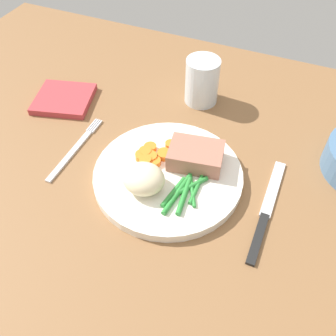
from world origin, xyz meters
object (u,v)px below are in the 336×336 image
object	(u,v)px
fork	(75,149)
knife	(266,211)
meat_portion	(196,156)
dinner_plate	(168,175)
water_glass	(202,84)
napkin	(64,99)

from	to	relation	value
fork	knife	bearing A→B (deg)	-2.12
knife	meat_portion	bearing A→B (deg)	161.31
dinner_plate	fork	distance (cm)	17.71
water_glass	knife	bearing A→B (deg)	-49.98
knife	water_glass	world-z (taller)	water_glass
knife	water_glass	distance (cm)	29.03
meat_portion	fork	world-z (taller)	meat_portion
fork	dinner_plate	bearing A→B (deg)	-1.24
meat_portion	knife	bearing A→B (deg)	-17.38
meat_portion	fork	bearing A→B (deg)	-169.01
dinner_plate	meat_portion	xyz separation A→B (cm)	(3.27, 3.81, 2.36)
fork	water_glass	world-z (taller)	water_glass
dinner_plate	meat_portion	bearing A→B (deg)	49.40
fork	water_glass	size ratio (longest dim) A/B	1.83
fork	napkin	bearing A→B (deg)	129.13
fork	napkin	distance (cm)	14.39
water_glass	fork	bearing A→B (deg)	-125.24
knife	water_glass	size ratio (longest dim) A/B	2.26
fork	knife	xyz separation A→B (cm)	(34.07, -0.03, -0.00)
knife	fork	bearing A→B (deg)	178.64
knife	water_glass	xyz separation A→B (cm)	(-18.51, 22.05, 3.76)
knife	water_glass	bearing A→B (deg)	128.71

